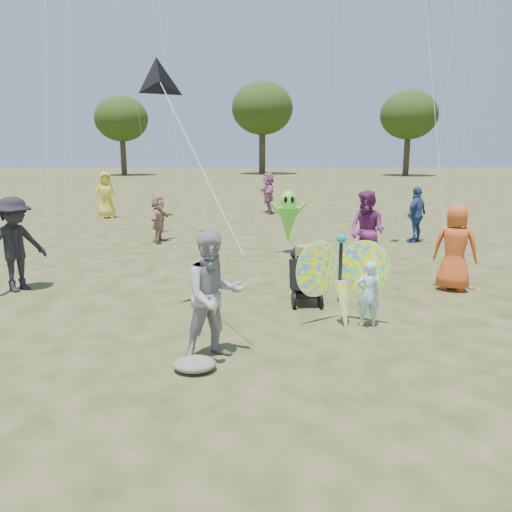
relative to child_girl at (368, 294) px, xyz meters
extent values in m
plane|color=#51592B|center=(-1.59, -1.18, -0.54)|extent=(160.00, 160.00, 0.00)
imported|color=#A9D5EF|center=(0.00, 0.00, 0.00)|extent=(0.41, 0.29, 1.08)
imported|color=#949399|center=(-2.40, -1.20, 0.34)|extent=(1.06, 0.96, 1.76)
ellipsoid|color=slate|center=(-2.64, -1.61, -0.45)|extent=(0.56, 0.46, 0.18)
imported|color=#C85020|center=(2.27, 2.09, 0.34)|extent=(1.02, 0.89, 1.75)
imported|color=black|center=(-6.54, 2.27, 0.41)|extent=(1.29, 1.41, 1.90)
imported|color=#2E4981|center=(3.34, 7.49, 0.32)|extent=(1.02, 1.00, 1.72)
imported|color=tan|center=(-4.60, 7.77, 0.19)|extent=(0.78, 1.41, 1.45)
imported|color=#722664|center=(0.88, 3.72, 0.41)|extent=(1.15, 1.17, 1.90)
imported|color=yellow|center=(-7.72, 13.47, 0.43)|extent=(1.08, 0.86, 1.93)
imported|color=#A55E88|center=(-0.84, 14.88, 0.38)|extent=(0.71, 1.75, 1.83)
cube|color=black|center=(-0.86, 1.29, 0.01)|extent=(0.52, 0.89, 0.71)
cube|color=black|center=(-0.86, 1.29, -0.32)|extent=(0.46, 0.71, 0.10)
ellipsoid|color=black|center=(-0.86, 1.54, 0.34)|extent=(0.51, 0.45, 0.33)
cylinder|color=black|center=(-1.10, 0.94, -0.39)|extent=(0.07, 0.30, 0.30)
cylinder|color=black|center=(-0.62, 0.94, -0.39)|extent=(0.07, 0.30, 0.30)
cylinder|color=black|center=(-0.86, 1.74, -0.43)|extent=(0.07, 0.22, 0.22)
cylinder|color=black|center=(-0.86, 0.81, 0.44)|extent=(0.44, 0.06, 0.03)
cube|color=tan|center=(-0.86, 1.24, 0.42)|extent=(0.36, 0.30, 0.26)
ellipsoid|color=#FB2744|center=(-0.81, 0.15, 0.38)|extent=(0.98, 0.71, 1.24)
ellipsoid|color=#FB2744|center=(-0.05, 0.15, 0.38)|extent=(0.98, 0.71, 1.24)
cylinder|color=black|center=(-0.43, 0.17, 0.33)|extent=(0.06, 0.06, 1.00)
cone|color=#FB2744|center=(-0.38, 0.00, -0.24)|extent=(0.36, 0.49, 0.93)
sphere|color=teal|center=(-0.43, 0.15, 0.88)|extent=(0.16, 0.16, 0.16)
cone|color=black|center=(-3.33, 0.83, 3.34)|extent=(0.89, 0.62, 0.81)
cylinder|color=silver|center=(-2.66, -0.13, 2.11)|extent=(1.34, 1.95, 2.47)
cone|color=#62E736|center=(-0.76, 5.86, 0.26)|extent=(0.56, 0.56, 0.95)
ellipsoid|color=#62E736|center=(-0.76, 5.86, 0.91)|extent=(0.44, 0.39, 0.57)
ellipsoid|color=black|center=(-0.85, 5.68, 0.96)|extent=(0.10, 0.05, 0.17)
ellipsoid|color=black|center=(-0.67, 5.68, 0.96)|extent=(0.10, 0.05, 0.17)
cylinder|color=#62E736|center=(-1.06, 5.86, 0.66)|extent=(0.43, 0.10, 0.49)
cylinder|color=#62E736|center=(-0.46, 5.86, 0.66)|extent=(0.43, 0.10, 0.49)
cylinder|color=silver|center=(-0.46, 5.66, -0.34)|extent=(0.61, 0.41, 0.41)
cylinder|color=#3A2D21|center=(-15.59, 50.82, 1.35)|extent=(0.63, 0.63, 3.78)
ellipsoid|color=#2B4214|center=(-15.59, 50.82, 5.76)|extent=(5.94, 5.94, 5.05)
cylinder|color=#3A2D21|center=(0.41, 53.82, 1.77)|extent=(0.77, 0.77, 4.62)
ellipsoid|color=#2B4214|center=(0.41, 53.82, 7.16)|extent=(7.26, 7.26, 6.17)
cylinder|color=#3A2D21|center=(16.41, 48.82, 1.46)|extent=(0.66, 0.67, 3.99)
ellipsoid|color=#2B4214|center=(16.41, 48.82, 6.11)|extent=(6.27, 6.27, 5.33)
camera|label=1|loc=(-2.01, -7.63, 2.25)|focal=35.00mm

